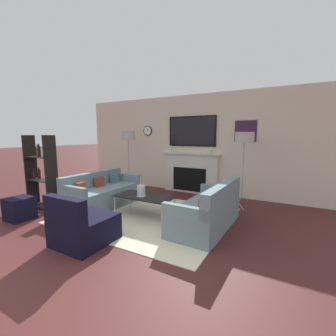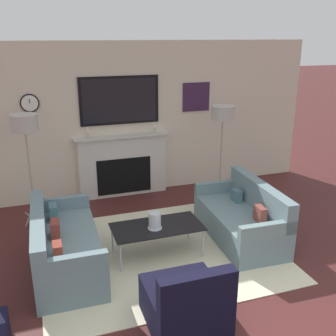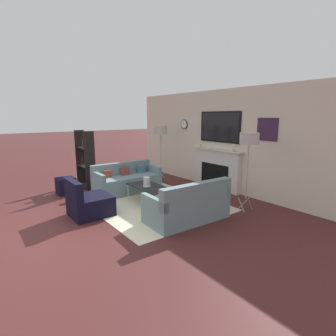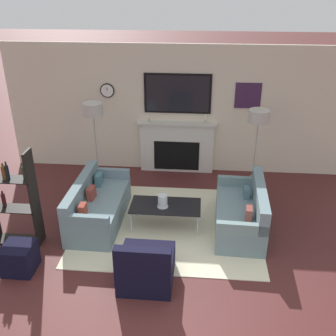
{
  "view_description": "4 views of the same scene",
  "coord_description": "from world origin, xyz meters",
  "px_view_note": "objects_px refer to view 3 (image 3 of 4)",
  "views": [
    {
      "loc": [
        2.44,
        -1.29,
        1.6
      ],
      "look_at": [
        0.08,
        3.0,
        0.89
      ],
      "focal_mm": 24.0,
      "sensor_mm": 36.0,
      "label": 1
    },
    {
      "loc": [
        -1.4,
        -2.14,
        2.78
      ],
      "look_at": [
        0.28,
        2.76,
        1.02
      ],
      "focal_mm": 42.0,
      "sensor_mm": 36.0,
      "label": 2
    },
    {
      "loc": [
        4.83,
        -0.93,
        2.01
      ],
      "look_at": [
        0.2,
        2.61,
        0.84
      ],
      "focal_mm": 28.0,
      "sensor_mm": 36.0,
      "label": 3
    },
    {
      "loc": [
        0.49,
        -3.36,
        3.85
      ],
      "look_at": [
        -0.02,
        2.45,
        1.02
      ],
      "focal_mm": 42.0,
      "sensor_mm": 36.0,
      "label": 4
    }
  ],
  "objects_px": {
    "couch_left": "(127,181)",
    "floor_lamp_left": "(161,131)",
    "armchair": "(89,204)",
    "shelf_unit": "(85,160)",
    "hurricane_candle": "(147,182)",
    "ottoman": "(66,186)",
    "floor_lamp_right": "(249,140)",
    "coffee_table": "(150,187)",
    "couch_right": "(188,207)"
  },
  "relations": [
    {
      "from": "armchair",
      "to": "hurricane_candle",
      "type": "xyz_separation_m",
      "value": [
        0.1,
        1.35,
        0.25
      ]
    },
    {
      "from": "couch_left",
      "to": "ottoman",
      "type": "xyz_separation_m",
      "value": [
        -0.8,
        -1.35,
        -0.08
      ]
    },
    {
      "from": "floor_lamp_right",
      "to": "armchair",
      "type": "bearing_deg",
      "value": -121.71
    },
    {
      "from": "coffee_table",
      "to": "ottoman",
      "type": "relative_size",
      "value": 2.71
    },
    {
      "from": "shelf_unit",
      "to": "couch_left",
      "type": "bearing_deg",
      "value": 30.94
    },
    {
      "from": "floor_lamp_right",
      "to": "ottoman",
      "type": "xyz_separation_m",
      "value": [
        -3.6,
        -2.72,
        -1.31
      ]
    },
    {
      "from": "coffee_table",
      "to": "hurricane_candle",
      "type": "xyz_separation_m",
      "value": [
        -0.04,
        -0.04,
        0.12
      ]
    },
    {
      "from": "couch_right",
      "to": "armchair",
      "type": "xyz_separation_m",
      "value": [
        -1.43,
        -1.44,
        -0.03
      ]
    },
    {
      "from": "floor_lamp_left",
      "to": "floor_lamp_right",
      "type": "bearing_deg",
      "value": 0.0
    },
    {
      "from": "couch_left",
      "to": "hurricane_candle",
      "type": "height_order",
      "value": "couch_left"
    },
    {
      "from": "hurricane_candle",
      "to": "floor_lamp_right",
      "type": "relative_size",
      "value": 0.13
    },
    {
      "from": "armchair",
      "to": "shelf_unit",
      "type": "height_order",
      "value": "shelf_unit"
    },
    {
      "from": "couch_left",
      "to": "hurricane_candle",
      "type": "bearing_deg",
      "value": -4.68
    },
    {
      "from": "couch_left",
      "to": "armchair",
      "type": "distance_m",
      "value": 1.79
    },
    {
      "from": "armchair",
      "to": "hurricane_candle",
      "type": "relative_size",
      "value": 3.63
    },
    {
      "from": "couch_left",
      "to": "armchair",
      "type": "xyz_separation_m",
      "value": [
        1.05,
        -1.45,
        -0.03
      ]
    },
    {
      "from": "floor_lamp_left",
      "to": "floor_lamp_right",
      "type": "height_order",
      "value": "floor_lamp_left"
    },
    {
      "from": "coffee_table",
      "to": "floor_lamp_right",
      "type": "xyz_separation_m",
      "value": [
        1.6,
        1.42,
        1.14
      ]
    },
    {
      "from": "couch_left",
      "to": "couch_right",
      "type": "height_order",
      "value": "couch_right"
    },
    {
      "from": "floor_lamp_right",
      "to": "shelf_unit",
      "type": "distance_m",
      "value": 4.49
    },
    {
      "from": "hurricane_candle",
      "to": "shelf_unit",
      "type": "distance_m",
      "value": 2.37
    },
    {
      "from": "coffee_table",
      "to": "ottoman",
      "type": "height_order",
      "value": "ottoman"
    },
    {
      "from": "coffee_table",
      "to": "floor_lamp_right",
      "type": "distance_m",
      "value": 2.43
    },
    {
      "from": "floor_lamp_left",
      "to": "ottoman",
      "type": "xyz_separation_m",
      "value": [
        -0.48,
        -2.72,
        -1.36
      ]
    },
    {
      "from": "couch_right",
      "to": "hurricane_candle",
      "type": "bearing_deg",
      "value": -176.13
    },
    {
      "from": "couch_right",
      "to": "hurricane_candle",
      "type": "height_order",
      "value": "couch_right"
    },
    {
      "from": "armchair",
      "to": "floor_lamp_right",
      "type": "xyz_separation_m",
      "value": [
        1.74,
        2.82,
        1.27
      ]
    },
    {
      "from": "armchair",
      "to": "couch_left",
      "type": "bearing_deg",
      "value": 126.03
    },
    {
      "from": "floor_lamp_right",
      "to": "shelf_unit",
      "type": "bearing_deg",
      "value": -152.42
    },
    {
      "from": "couch_right",
      "to": "hurricane_candle",
      "type": "relative_size",
      "value": 7.51
    },
    {
      "from": "armchair",
      "to": "floor_lamp_right",
      "type": "height_order",
      "value": "floor_lamp_right"
    },
    {
      "from": "hurricane_candle",
      "to": "shelf_unit",
      "type": "bearing_deg",
      "value": -165.63
    },
    {
      "from": "couch_right",
      "to": "coffee_table",
      "type": "bearing_deg",
      "value": -177.9
    },
    {
      "from": "coffee_table",
      "to": "hurricane_candle",
      "type": "relative_size",
      "value": 5.4
    },
    {
      "from": "couch_left",
      "to": "floor_lamp_right",
      "type": "distance_m",
      "value": 3.35
    },
    {
      "from": "floor_lamp_right",
      "to": "shelf_unit",
      "type": "relative_size",
      "value": 1.04
    },
    {
      "from": "hurricane_candle",
      "to": "floor_lamp_right",
      "type": "distance_m",
      "value": 2.43
    },
    {
      "from": "couch_right",
      "to": "ottoman",
      "type": "xyz_separation_m",
      "value": [
        -3.29,
        -1.35,
        -0.07
      ]
    },
    {
      "from": "couch_left",
      "to": "shelf_unit",
      "type": "distance_m",
      "value": 1.41
    },
    {
      "from": "hurricane_candle",
      "to": "floor_lamp_right",
      "type": "height_order",
      "value": "floor_lamp_right"
    },
    {
      "from": "armchair",
      "to": "shelf_unit",
      "type": "xyz_separation_m",
      "value": [
        -2.19,
        0.77,
        0.52
      ]
    },
    {
      "from": "floor_lamp_right",
      "to": "couch_right",
      "type": "bearing_deg",
      "value": -102.75
    },
    {
      "from": "coffee_table",
      "to": "hurricane_candle",
      "type": "distance_m",
      "value": 0.13
    },
    {
      "from": "couch_right",
      "to": "shelf_unit",
      "type": "xyz_separation_m",
      "value": [
        -3.61,
        -0.67,
        0.49
      ]
    },
    {
      "from": "floor_lamp_left",
      "to": "armchair",
      "type": "bearing_deg",
      "value": -63.99
    },
    {
      "from": "hurricane_candle",
      "to": "ottoman",
      "type": "height_order",
      "value": "hurricane_candle"
    },
    {
      "from": "couch_right",
      "to": "coffee_table",
      "type": "distance_m",
      "value": 1.3
    },
    {
      "from": "hurricane_candle",
      "to": "couch_left",
      "type": "bearing_deg",
      "value": 175.32
    },
    {
      "from": "couch_left",
      "to": "floor_lamp_left",
      "type": "height_order",
      "value": "floor_lamp_left"
    },
    {
      "from": "couch_right",
      "to": "floor_lamp_right",
      "type": "distance_m",
      "value": 1.88
    }
  ]
}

